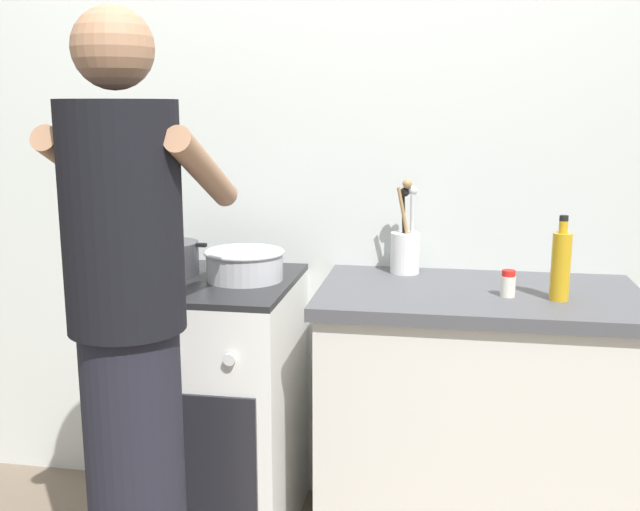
{
  "coord_description": "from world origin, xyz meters",
  "views": [
    {
      "loc": [
        0.43,
        -2.13,
        1.46
      ],
      "look_at": [
        0.05,
        0.12,
        1.0
      ],
      "focal_mm": 41.33,
      "sensor_mm": 36.0,
      "label": 1
    }
  ],
  "objects_px": {
    "utensil_crock": "(405,248)",
    "person": "(130,343)",
    "mixing_bowl": "(245,264)",
    "pot": "(167,258)",
    "spice_bottle": "(508,284)",
    "stove_range": "(207,407)",
    "oil_bottle": "(561,265)"
  },
  "relations": [
    {
      "from": "mixing_bowl",
      "to": "utensil_crock",
      "type": "xyz_separation_m",
      "value": [
        0.52,
        0.19,
        0.03
      ]
    },
    {
      "from": "stove_range",
      "to": "mixing_bowl",
      "type": "relative_size",
      "value": 3.38
    },
    {
      "from": "mixing_bowl",
      "to": "person",
      "type": "xyz_separation_m",
      "value": [
        -0.15,
        -0.57,
        -0.09
      ]
    },
    {
      "from": "stove_range",
      "to": "pot",
      "type": "distance_m",
      "value": 0.53
    },
    {
      "from": "spice_bottle",
      "to": "person",
      "type": "distance_m",
      "value": 1.11
    },
    {
      "from": "mixing_bowl",
      "to": "oil_bottle",
      "type": "xyz_separation_m",
      "value": [
        0.99,
        -0.1,
        0.05
      ]
    },
    {
      "from": "utensil_crock",
      "to": "person",
      "type": "height_order",
      "value": "person"
    },
    {
      "from": "mixing_bowl",
      "to": "utensil_crock",
      "type": "distance_m",
      "value": 0.55
    },
    {
      "from": "pot",
      "to": "spice_bottle",
      "type": "xyz_separation_m",
      "value": [
        1.12,
        -0.11,
        -0.02
      ]
    },
    {
      "from": "mixing_bowl",
      "to": "person",
      "type": "bearing_deg",
      "value": -104.87
    },
    {
      "from": "stove_range",
      "to": "person",
      "type": "relative_size",
      "value": 0.53
    },
    {
      "from": "utensil_crock",
      "to": "person",
      "type": "xyz_separation_m",
      "value": [
        -0.67,
        -0.76,
        -0.13
      ]
    },
    {
      "from": "stove_range",
      "to": "utensil_crock",
      "type": "distance_m",
      "value": 0.87
    },
    {
      "from": "utensil_crock",
      "to": "oil_bottle",
      "type": "height_order",
      "value": "utensil_crock"
    },
    {
      "from": "pot",
      "to": "oil_bottle",
      "type": "distance_m",
      "value": 1.27
    },
    {
      "from": "stove_range",
      "to": "person",
      "type": "distance_m",
      "value": 0.69
    },
    {
      "from": "stove_range",
      "to": "utensil_crock",
      "type": "xyz_separation_m",
      "value": [
        0.66,
        0.21,
        0.54
      ]
    },
    {
      "from": "stove_range",
      "to": "spice_bottle",
      "type": "xyz_separation_m",
      "value": [
        0.98,
        -0.06,
        0.49
      ]
    },
    {
      "from": "spice_bottle",
      "to": "oil_bottle",
      "type": "relative_size",
      "value": 0.32
    },
    {
      "from": "spice_bottle",
      "to": "oil_bottle",
      "type": "distance_m",
      "value": 0.16
    },
    {
      "from": "pot",
      "to": "utensil_crock",
      "type": "height_order",
      "value": "utensil_crock"
    },
    {
      "from": "stove_range",
      "to": "mixing_bowl",
      "type": "distance_m",
      "value": 0.52
    },
    {
      "from": "spice_bottle",
      "to": "pot",
      "type": "bearing_deg",
      "value": 174.42
    },
    {
      "from": "stove_range",
      "to": "pot",
      "type": "relative_size",
      "value": 3.21
    },
    {
      "from": "stove_range",
      "to": "utensil_crock",
      "type": "bearing_deg",
      "value": 17.65
    },
    {
      "from": "pot",
      "to": "oil_bottle",
      "type": "bearing_deg",
      "value": -5.74
    },
    {
      "from": "pot",
      "to": "spice_bottle",
      "type": "distance_m",
      "value": 1.12
    },
    {
      "from": "mixing_bowl",
      "to": "oil_bottle",
      "type": "relative_size",
      "value": 1.05
    },
    {
      "from": "pot",
      "to": "person",
      "type": "bearing_deg",
      "value": -78.1
    },
    {
      "from": "stove_range",
      "to": "oil_bottle",
      "type": "bearing_deg",
      "value": -3.95
    },
    {
      "from": "mixing_bowl",
      "to": "spice_bottle",
      "type": "bearing_deg",
      "value": -5.44
    },
    {
      "from": "person",
      "to": "mixing_bowl",
      "type": "bearing_deg",
      "value": 75.13
    }
  ]
}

